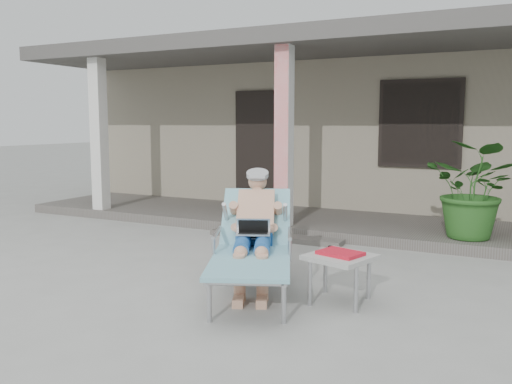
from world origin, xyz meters
The scene contains 8 objects.
ground centered at (0.00, 0.00, 0.00)m, with size 60.00×60.00×0.00m, color #9E9E99.
house centered at (0.00, 6.50, 1.67)m, with size 10.40×5.40×3.30m.
porch_deck centered at (0.00, 3.00, 0.07)m, with size 10.00×2.00×0.15m, color #605B56.
porch_overhang centered at (0.00, 2.95, 2.79)m, with size 10.00×2.30×2.85m.
porch_step centered at (0.00, 1.85, 0.04)m, with size 2.00×0.30×0.07m, color #605B56.
lounger centered at (0.77, -0.36, 0.77)m, with size 1.39×1.99×1.25m.
side_table centered at (1.67, -0.37, 0.41)m, with size 0.67×0.67×0.49m.
potted_palm centered at (2.60, 2.45, 0.80)m, with size 1.16×1.01×1.29m, color #26591E.
Camera 1 is at (3.14, -5.09, 1.67)m, focal length 38.00 mm.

